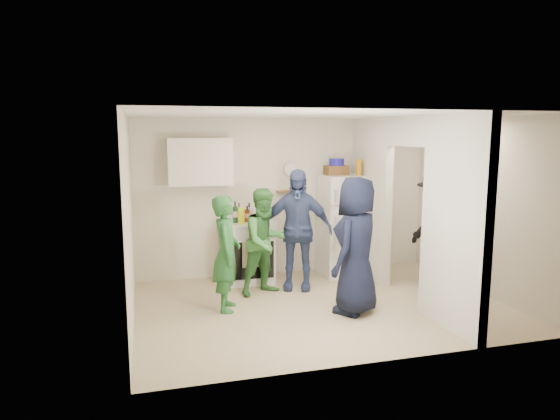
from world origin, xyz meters
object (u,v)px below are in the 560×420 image
at_px(stove, 247,251).
at_px(person_nook, 438,229).
at_px(wicker_basket, 336,170).
at_px(person_green_center, 266,242).
at_px(person_denim, 297,230).
at_px(person_green_left, 226,253).
at_px(person_navy, 356,246).
at_px(fridge, 342,225).
at_px(yellow_cup_stack_top, 359,167).
at_px(blue_bowl, 336,162).

height_order(stove, person_nook, person_nook).
relative_size(wicker_basket, person_green_center, 0.23).
xyz_separation_m(stove, person_denim, (0.63, -0.55, 0.41)).
bearing_deg(person_denim, wicker_basket, 55.82).
relative_size(person_green_left, person_navy, 0.86).
xyz_separation_m(fridge, person_green_left, (-2.06, -1.14, -0.06)).
distance_m(stove, person_green_left, 1.30).
distance_m(fridge, person_denim, 1.07).
height_order(fridge, yellow_cup_stack_top, yellow_cup_stack_top).
bearing_deg(person_green_center, person_navy, -68.41).
relative_size(fridge, wicker_basket, 4.61).
bearing_deg(blue_bowl, fridge, -26.57).
distance_m(stove, person_nook, 2.87).
height_order(person_green_center, person_navy, person_navy).
bearing_deg(yellow_cup_stack_top, blue_bowl, 154.89).
relative_size(stove, blue_bowl, 3.91).
relative_size(yellow_cup_stack_top, person_nook, 0.14).
height_order(wicker_basket, person_navy, wicker_basket).
xyz_separation_m(stove, fridge, (1.56, -0.03, 0.34)).
bearing_deg(wicker_basket, person_green_center, -152.82).
bearing_deg(person_green_left, yellow_cup_stack_top, -53.39).
bearing_deg(stove, person_green_center, -78.16).
height_order(stove, person_denim, person_denim).
distance_m(person_denim, person_navy, 1.22).
xyz_separation_m(wicker_basket, person_green_left, (-1.96, -1.19, -0.94)).
xyz_separation_m(stove, person_green_center, (0.14, -0.66, 0.29)).
xyz_separation_m(fridge, yellow_cup_stack_top, (0.22, -0.10, 0.93)).
bearing_deg(fridge, blue_bowl, 153.43).
xyz_separation_m(person_green_left, person_denim, (1.13, 0.62, 0.13)).
height_order(stove, blue_bowl, blue_bowl).
xyz_separation_m(stove, person_nook, (2.65, -1.04, 0.41)).
xyz_separation_m(wicker_basket, blue_bowl, (0.00, 0.00, 0.13)).
bearing_deg(fridge, yellow_cup_stack_top, -24.44).
bearing_deg(blue_bowl, person_green_center, -152.82).
relative_size(person_green_left, person_nook, 0.85).
height_order(fridge, person_green_center, fridge).
distance_m(wicker_basket, blue_bowl, 0.13).
xyz_separation_m(blue_bowl, person_green_center, (-1.32, -0.68, -1.06)).
bearing_deg(yellow_cup_stack_top, person_nook, -46.29).
bearing_deg(person_navy, person_nook, 160.12).
xyz_separation_m(yellow_cup_stack_top, person_green_center, (-1.64, -0.53, -0.98)).
relative_size(blue_bowl, yellow_cup_stack_top, 0.96).
height_order(person_green_left, person_navy, person_navy).
height_order(blue_bowl, person_navy, blue_bowl).
height_order(yellow_cup_stack_top, person_navy, yellow_cup_stack_top).
relative_size(wicker_basket, blue_bowl, 1.46).
xyz_separation_m(blue_bowl, yellow_cup_stack_top, (0.32, -0.15, -0.08)).
relative_size(blue_bowl, person_nook, 0.14).
bearing_deg(person_green_left, stove, -11.13).
bearing_deg(blue_bowl, wicker_basket, 0.00).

